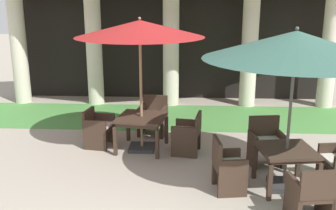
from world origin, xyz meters
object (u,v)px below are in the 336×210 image
(patio_chair_near_foreground_west, at_px, (227,167))
(patio_chair_mid_left_north, at_px, (153,117))
(patio_chair_near_foreground_north, at_px, (266,143))
(terracotta_urn, at_px, (90,130))
(patio_umbrella_near_foreground, at_px, (296,46))
(patio_table_mid_left, at_px, (142,121))
(patio_table_near_foreground, at_px, (286,154))
(patio_chair_mid_left_east, at_px, (188,134))
(patio_chair_mid_left_west, at_px, (98,128))
(patio_umbrella_mid_left, at_px, (140,30))
(patio_chair_near_foreground_south, at_px, (311,194))

(patio_chair_near_foreground_west, distance_m, patio_chair_mid_left_north, 3.14)
(patio_chair_near_foreground_north, height_order, terracotta_urn, patio_chair_near_foreground_north)
(patio_umbrella_near_foreground, height_order, patio_table_mid_left, patio_umbrella_near_foreground)
(patio_table_near_foreground, xyz_separation_m, patio_chair_mid_left_north, (-2.49, 2.62, -0.19))
(patio_chair_mid_left_east, xyz_separation_m, patio_chair_mid_left_north, (-0.83, 1.14, 0.01))
(patio_table_mid_left, bearing_deg, patio_chair_near_foreground_west, -47.09)
(patio_umbrella_near_foreground, relative_size, patio_chair_mid_left_west, 3.60)
(patio_chair_mid_left_east, relative_size, patio_chair_mid_left_west, 1.06)
(patio_chair_near_foreground_north, height_order, patio_umbrella_mid_left, patio_umbrella_mid_left)
(patio_umbrella_near_foreground, distance_m, terracotta_urn, 5.11)
(patio_table_near_foreground, height_order, patio_chair_mid_left_east, patio_chair_mid_left_east)
(patio_chair_mid_left_north, xyz_separation_m, patio_chair_mid_left_west, (-1.13, -0.83, -0.02))
(patio_umbrella_near_foreground, height_order, patio_chair_mid_left_east, patio_umbrella_near_foreground)
(patio_chair_near_foreground_west, bearing_deg, terracotta_urn, -138.16)
(patio_umbrella_near_foreground, xyz_separation_m, patio_chair_near_foreground_north, (-0.14, 0.99, -2.00))
(patio_table_mid_left, relative_size, patio_umbrella_mid_left, 0.39)
(patio_chair_mid_left_north, bearing_deg, patio_chair_mid_left_east, 134.91)
(patio_umbrella_mid_left, height_order, patio_chair_mid_left_east, patio_umbrella_mid_left)
(patio_chair_near_foreground_north, bearing_deg, terracotta_urn, -27.58)
(patio_umbrella_near_foreground, height_order, patio_chair_near_foreground_north, patio_umbrella_near_foreground)
(patio_table_near_foreground, relative_size, patio_chair_near_foreground_south, 1.15)
(patio_chair_near_foreground_west, relative_size, patio_table_mid_left, 0.84)
(patio_umbrella_near_foreground, relative_size, patio_chair_near_foreground_west, 3.19)
(patio_chair_mid_left_east, xyz_separation_m, terracotta_urn, (-2.29, 0.86, -0.23))
(patio_chair_near_foreground_south, xyz_separation_m, patio_chair_mid_left_east, (-1.80, 2.47, 0.00))
(patio_table_mid_left, height_order, terracotta_urn, patio_table_mid_left)
(patio_chair_mid_left_north, bearing_deg, patio_table_mid_left, 90.00)
(patio_chair_near_foreground_south, relative_size, patio_umbrella_mid_left, 0.31)
(patio_table_mid_left, bearing_deg, patio_chair_mid_left_north, 81.10)
(patio_chair_near_foreground_west, height_order, patio_chair_near_foreground_south, patio_chair_near_foreground_west)
(patio_chair_near_foreground_north, relative_size, patio_table_mid_left, 0.85)
(patio_chair_mid_left_east, height_order, terracotta_urn, patio_chair_mid_left_east)
(patio_table_near_foreground, distance_m, patio_chair_near_foreground_north, 1.02)
(patio_chair_near_foreground_west, height_order, terracotta_urn, patio_chair_near_foreground_west)
(terracotta_urn, bearing_deg, patio_chair_mid_left_north, 10.95)
(patio_umbrella_mid_left, relative_size, terracotta_urn, 6.58)
(patio_chair_near_foreground_west, xyz_separation_m, terracotta_urn, (-2.95, 2.48, -0.24))
(patio_chair_near_foreground_north, height_order, patio_chair_mid_left_north, patio_chair_near_foreground_north)
(patio_chair_near_foreground_west, height_order, patio_chair_mid_left_north, patio_chair_near_foreground_west)
(patio_table_near_foreground, relative_size, terracotta_urn, 2.36)
(patio_chair_near_foreground_west, bearing_deg, patio_umbrella_near_foreground, 90.00)
(patio_umbrella_mid_left, bearing_deg, patio_chair_near_foreground_west, -47.09)
(patio_chair_near_foreground_south, bearing_deg, patio_chair_mid_left_north, 117.91)
(patio_chair_near_foreground_south, bearing_deg, patio_chair_mid_left_east, 117.94)
(patio_umbrella_mid_left, distance_m, patio_chair_mid_left_north, 2.33)
(patio_chair_near_foreground_north, relative_size, patio_chair_near_foreground_west, 1.01)
(patio_table_mid_left, height_order, patio_umbrella_mid_left, patio_umbrella_mid_left)
(patio_table_near_foreground, xyz_separation_m, patio_chair_mid_left_east, (-1.66, 1.48, -0.21))
(patio_chair_near_foreground_north, xyz_separation_m, terracotta_urn, (-3.80, 1.34, -0.25))
(patio_chair_near_foreground_west, xyz_separation_m, patio_chair_mid_left_west, (-2.63, 1.93, -0.01))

